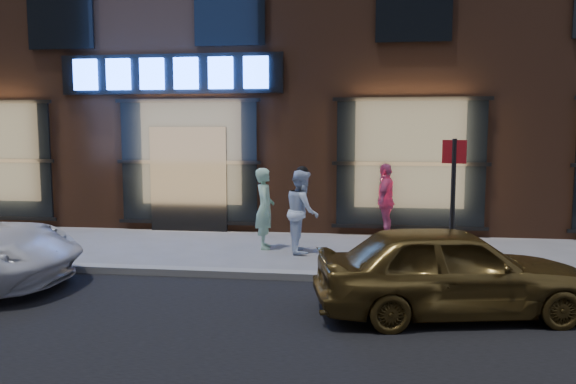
% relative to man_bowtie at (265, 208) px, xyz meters
% --- Properties ---
extents(ground, '(90.00, 90.00, 0.00)m').
position_rel_man_bowtie_xyz_m(ground, '(-2.08, -2.24, -0.80)').
color(ground, slate).
rests_on(ground, ground).
extents(curb, '(60.00, 0.25, 0.12)m').
position_rel_man_bowtie_xyz_m(curb, '(-2.08, -2.24, -0.74)').
color(curb, gray).
rests_on(curb, ground).
extents(storefront_building, '(30.20, 8.28, 10.30)m').
position_rel_man_bowtie_xyz_m(storefront_building, '(-2.08, 5.75, 4.35)').
color(storefront_building, '#54301E').
rests_on(storefront_building, ground).
extents(man_bowtie, '(0.50, 0.65, 1.59)m').
position_rel_man_bowtie_xyz_m(man_bowtie, '(0.00, 0.00, 0.00)').
color(man_bowtie, '#BDF8D0').
rests_on(man_bowtie, ground).
extents(man_cap, '(0.73, 0.87, 1.59)m').
position_rel_man_bowtie_xyz_m(man_cap, '(0.77, -0.25, -0.00)').
color(man_cap, white).
rests_on(man_cap, ground).
extents(passerby, '(0.62, 1.01, 1.61)m').
position_rel_man_bowtie_xyz_m(passerby, '(2.40, 1.44, 0.01)').
color(passerby, '#BA4C7F').
rests_on(passerby, ground).
extents(gold_sedan, '(3.61, 2.01, 1.16)m').
position_rel_man_bowtie_xyz_m(gold_sedan, '(3.03, -3.67, -0.22)').
color(gold_sedan, brown).
rests_on(gold_sedan, ground).
extents(sign_post, '(0.35, 0.13, 2.20)m').
position_rel_man_bowtie_xyz_m(sign_post, '(3.26, -2.14, 0.54)').
color(sign_post, '#262628').
rests_on(sign_post, ground).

